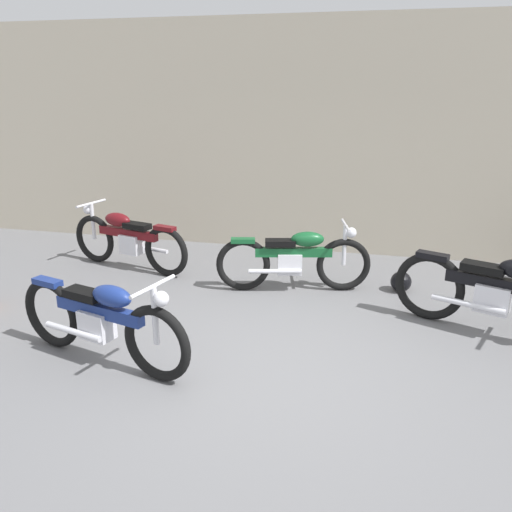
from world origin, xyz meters
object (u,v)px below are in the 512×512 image
at_px(helmet, 401,282).
at_px(motorcycle_maroon, 128,239).
at_px(motorcycle_blue, 101,320).
at_px(motorcycle_black, 501,294).
at_px(motorcycle_green, 295,259).

relative_size(helmet, motorcycle_maroon, 0.13).
bearing_deg(motorcycle_blue, motorcycle_black, 36.41).
bearing_deg(motorcycle_blue, motorcycle_maroon, 126.69).
bearing_deg(motorcycle_black, motorcycle_green, -176.82).
bearing_deg(motorcycle_black, helmet, 153.97).
bearing_deg(motorcycle_green, motorcycle_black, -31.99).
xyz_separation_m(motorcycle_green, motorcycle_maroon, (-2.44, 0.28, 0.01)).
relative_size(motorcycle_blue, motorcycle_maroon, 1.01).
distance_m(helmet, motorcycle_blue, 3.74).
height_order(motorcycle_blue, motorcycle_maroon, motorcycle_blue).
relative_size(helmet, motorcycle_green, 0.14).
xyz_separation_m(motorcycle_blue, motorcycle_black, (3.72, 1.44, 0.04)).
bearing_deg(motorcycle_blue, helmet, 56.98).
bearing_deg(motorcycle_green, motorcycle_maroon, 160.23).
height_order(helmet, motorcycle_black, motorcycle_black).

